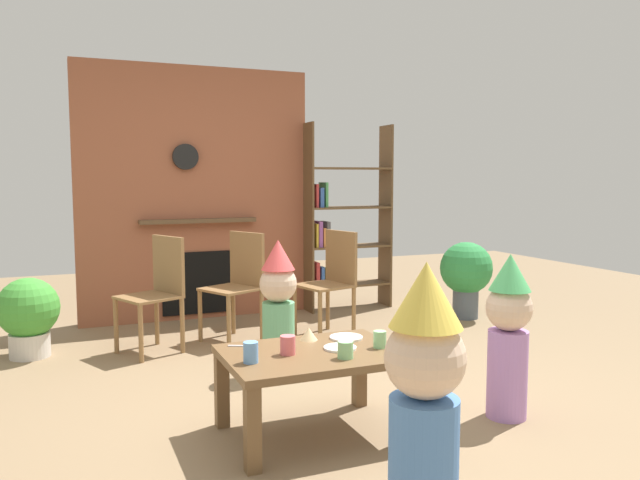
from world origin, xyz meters
The scene contains 20 objects.
ground_plane centered at (0.00, 0.00, 0.00)m, with size 12.00×12.00×0.00m, color #846B4C.
brick_fireplace_feature centered at (-0.23, 2.60, 1.19)m, with size 2.20×0.28×2.40m.
bookshelf centered at (1.21, 2.40, 0.87)m, with size 0.90×0.28×1.90m.
coffee_table centered at (-0.25, -0.46, 0.38)m, with size 0.92×0.67×0.45m.
paper_cup_near_left centered at (-0.39, -0.46, 0.50)m, with size 0.08×0.08×0.10m, color #E5666B.
paper_cup_near_right centered at (-0.61, -0.53, 0.50)m, with size 0.07×0.07×0.10m, color #669EE0.
paper_cup_center centered at (-0.15, -0.64, 0.49)m, with size 0.08×0.08×0.09m, color #8CD18C.
paper_cup_far_left centered at (0.11, -0.53, 0.50)m, with size 0.07×0.07×0.09m, color #8CD18C.
paper_plate_front centered at (0.02, -0.29, 0.46)m, with size 0.19×0.19×0.01m, color white.
paper_plate_rear centered at (-0.10, -0.47, 0.46)m, with size 0.17×0.17×0.01m, color white.
birthday_cake_slice centered at (-0.19, -0.24, 0.49)m, with size 0.10×0.10×0.07m, color #EAC68C.
table_fork centered at (-0.57, -0.23, 0.45)m, with size 0.15×0.02×0.01m, color silver.
child_with_cone_hat centered at (-0.26, -1.57, 0.56)m, with size 0.29×0.29×1.06m.
child_in_pink centered at (0.86, -0.66, 0.49)m, with size 0.26×0.26×0.94m.
child_by_the_chairs centered at (-0.08, 0.61, 0.49)m, with size 0.26×0.26×0.93m.
dining_chair_left centered at (-0.76, 1.50, 0.51)m, with size 0.53×0.53×0.90m.
dining_chair_middle centered at (-0.08, 1.61, 0.51)m, with size 0.54×0.54×0.90m.
dining_chair_right centered at (0.70, 1.44, 0.51)m, with size 0.49×0.49×0.90m.
potted_plant_tall centered at (2.15, 1.54, 0.45)m, with size 0.50×0.50×0.74m.
potted_plant_short centered at (-1.69, 1.70, 0.34)m, with size 0.45×0.45×0.61m.
Camera 1 is at (-1.45, -3.43, 1.36)m, focal length 35.15 mm.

